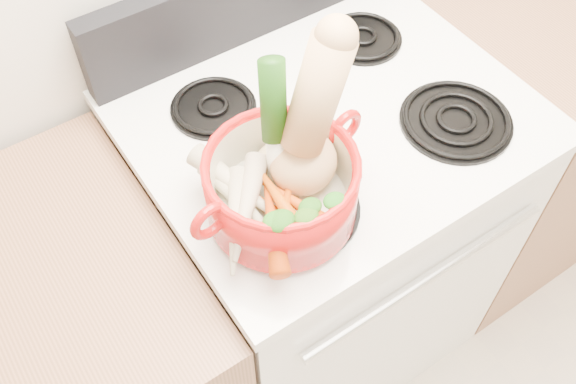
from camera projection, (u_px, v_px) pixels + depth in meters
stove_body at (321, 243)px, 1.68m from camera, size 0.76×0.65×0.92m
cooktop at (330, 118)px, 1.30m from camera, size 0.78×0.67×0.03m
oven_handle at (428, 278)px, 1.26m from camera, size 0.60×0.02×0.02m
burner_front_left at (298, 207)px, 1.14m from camera, size 0.22×0.22×0.02m
burner_front_right at (456, 120)px, 1.26m from camera, size 0.22×0.22×0.02m
burner_back_left at (213, 106)px, 1.29m from camera, size 0.17×0.17×0.02m
burner_back_right at (363, 37)px, 1.41m from camera, size 0.17×0.17×0.02m
dutch_oven at (281, 188)px, 1.07m from camera, size 0.29×0.29×0.13m
pot_handle_left at (210, 221)px, 0.98m from camera, size 0.07×0.03×0.07m
pot_handle_right at (345, 127)px, 1.10m from camera, size 0.07×0.03×0.07m
squash at (313, 119)px, 1.01m from camera, size 0.22×0.14×0.33m
leek at (277, 129)px, 1.02m from camera, size 0.07×0.09×0.28m
ginger at (276, 157)px, 1.13m from camera, size 0.09×0.07×0.05m
parsnip_0 at (243, 203)px, 1.08m from camera, size 0.07×0.20×0.05m
parsnip_1 at (236, 220)px, 1.04m from camera, size 0.14×0.18×0.06m
parsnip_2 at (237, 184)px, 1.08m from camera, size 0.10×0.20×0.06m
parsnip_3 at (246, 206)px, 1.05m from camera, size 0.17×0.17×0.06m
carrot_0 at (275, 213)px, 1.07m from camera, size 0.07×0.15×0.04m
carrot_1 at (273, 230)px, 1.03m from camera, size 0.10×0.17×0.05m
carrot_2 at (294, 203)px, 1.06m from camera, size 0.08×0.15×0.04m
carrot_3 at (283, 216)px, 1.04m from camera, size 0.12×0.12×0.04m
carrot_4 at (281, 204)px, 1.05m from camera, size 0.04×0.16×0.04m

